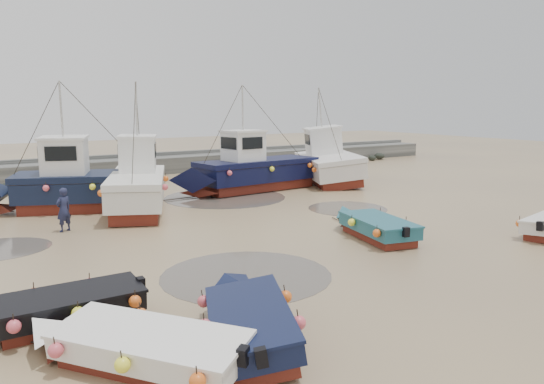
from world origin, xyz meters
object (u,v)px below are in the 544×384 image
at_px(cabin_boat_3, 328,162).
at_px(person, 65,231).
at_px(dinghy_1, 251,315).
at_px(cabin_boat_1, 138,183).
at_px(cabin_boat_0, 72,184).
at_px(dinghy_4, 53,307).
at_px(dinghy_2, 374,224).
at_px(dinghy_0, 135,342).
at_px(cabin_boat_2, 249,169).

bearing_deg(cabin_boat_3, person, -139.51).
height_order(dinghy_1, cabin_boat_1, cabin_boat_1).
bearing_deg(dinghy_1, cabin_boat_0, 113.93).
bearing_deg(dinghy_4, dinghy_2, -79.74).
xyz_separation_m(dinghy_0, dinghy_2, (11.26, 5.12, 0.01)).
bearing_deg(cabin_boat_3, dinghy_1, -108.42).
height_order(cabin_boat_0, person, cabin_boat_0).
relative_size(dinghy_2, cabin_boat_3, 0.58).
bearing_deg(cabin_boat_2, dinghy_4, 131.73).
bearing_deg(dinghy_2, cabin_boat_2, 95.87).
xyz_separation_m(dinghy_0, person, (1.24, 12.69, -0.54)).
distance_m(cabin_boat_1, person, 5.14).
bearing_deg(dinghy_4, cabin_boat_3, -53.68).
bearing_deg(dinghy_4, person, -13.33).
bearing_deg(dinghy_2, cabin_boat_3, 70.85).
relative_size(cabin_boat_2, person, 5.91).
xyz_separation_m(cabin_boat_0, cabin_boat_2, (10.21, 0.48, -0.04)).
relative_size(dinghy_4, person, 3.11).
distance_m(cabin_boat_0, cabin_boat_3, 16.75).
distance_m(cabin_boat_0, cabin_boat_2, 10.22).
bearing_deg(dinghy_2, dinghy_4, -156.53).
distance_m(cabin_boat_1, cabin_boat_2, 7.62).
bearing_deg(cabin_boat_0, dinghy_4, -171.57).
xyz_separation_m(dinghy_0, dinghy_1, (2.61, -0.11, 0.00)).
distance_m(dinghy_4, cabin_boat_2, 20.03).
relative_size(dinghy_0, dinghy_4, 0.97).
relative_size(dinghy_0, dinghy_1, 0.93).
bearing_deg(dinghy_2, cabin_boat_0, 139.40).
height_order(dinghy_2, dinghy_4, same).
bearing_deg(dinghy_1, person, 119.76).
height_order(dinghy_2, person, dinghy_2).
relative_size(dinghy_2, dinghy_4, 1.03).
bearing_deg(dinghy_4, cabin_boat_0, -14.64).
bearing_deg(cabin_boat_1, cabin_boat_2, 35.92).
distance_m(dinghy_4, person, 10.18).
relative_size(cabin_boat_2, cabin_boat_3, 1.06).
height_order(cabin_boat_0, cabin_boat_2, same).
xyz_separation_m(dinghy_0, cabin_boat_0, (2.53, 16.85, 0.81)).
bearing_deg(cabin_boat_2, person, 107.07).
bearing_deg(cabin_boat_3, cabin_boat_1, -145.87).
distance_m(dinghy_4, cabin_boat_0, 14.52).
xyz_separation_m(dinghy_4, cabin_boat_3, (20.26, 15.16, 0.77)).
relative_size(cabin_boat_0, cabin_boat_2, 0.87).
bearing_deg(person, dinghy_4, 52.90).
bearing_deg(cabin_boat_3, dinghy_0, -112.77).
height_order(dinghy_1, cabin_boat_2, cabin_boat_2).
xyz_separation_m(cabin_boat_1, person, (-4.09, -2.82, -1.33)).
bearing_deg(cabin_boat_2, cabin_boat_3, -89.39).
distance_m(dinghy_0, cabin_boat_1, 16.42).
height_order(cabin_boat_3, person, cabin_boat_3).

